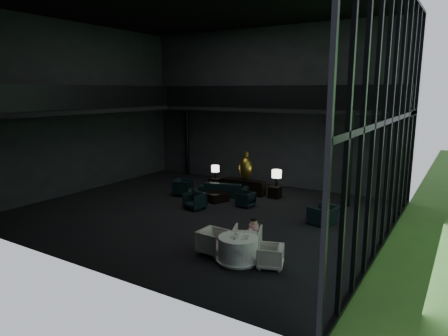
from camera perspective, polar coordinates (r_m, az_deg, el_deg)
The scene contains 35 objects.
floor at distance 16.39m, azimuth -3.23°, elevation -6.29°, with size 14.00×12.00×0.02m, color black.
ceiling at distance 15.96m, azimuth -3.56°, elevation 22.30°, with size 14.00×12.00×0.02m, color black.
wall_back at distance 20.86m, azimuth 6.26°, elevation 8.55°, with size 14.00×0.04×8.00m, color black.
wall_front at distance 11.33m, azimuth -21.25°, elevation 5.87°, with size 14.00×0.04×8.00m, color black.
wall_left at distance 20.52m, azimuth -19.74°, elevation 7.94°, with size 0.04×12.00×8.00m, color black.
curtain_wall at distance 12.98m, azimuth 22.73°, elevation 6.33°, with size 0.20×12.00×8.00m, color black, non-canonical shape.
mezzanine_left at distance 19.75m, azimuth -17.91°, elevation 7.95°, with size 2.00×12.00×0.25m, color black.
mezzanine_back at distance 19.53m, azimuth 7.64°, elevation 8.35°, with size 12.00×2.00×0.25m, color black.
railing_left at distance 18.98m, azimuth -16.03°, elevation 9.77°, with size 0.06×12.00×1.00m, color black.
railing_back at distance 18.61m, azimuth 6.40°, elevation 10.11°, with size 12.00×0.06×1.00m, color black.
column_nw at distance 23.38m, azimuth -5.31°, elevation 3.90°, with size 0.24×0.24×4.00m, color black.
column_ne at distance 17.55m, azimuth 17.48°, elevation 1.08°, with size 0.24×0.24×4.00m, color black.
console at distance 19.16m, azimuth 2.83°, elevation -2.68°, with size 2.15×0.49×0.69m, color black.
bronze_urn at distance 19.15m, azimuth 3.16°, elevation 0.07°, with size 0.70×0.70×1.31m.
side_table_left at distance 19.98m, azimuth -1.18°, elevation -2.26°, with size 0.52×0.52×0.58m, color black.
table_lamp_left at distance 19.78m, azimuth -1.26°, elevation -0.16°, with size 0.39×0.39×0.65m.
side_table_right at distance 18.55m, azimuth 7.28°, elevation -3.44°, with size 0.49×0.49×0.54m, color black.
table_lamp_right at distance 18.50m, azimuth 7.53°, elevation -0.93°, with size 0.45×0.45×0.75m.
sofa at distance 18.73m, azimuth 0.05°, elevation -2.47°, with size 2.58×0.75×1.01m, color black.
lounge_armchair_west at distance 18.93m, azimuth -5.87°, elevation -2.56°, with size 0.87×0.82×0.90m, color black.
lounge_armchair_east at distance 17.07m, azimuth 3.06°, elevation -4.50°, with size 0.61×0.57×0.62m, color #12272C.
lounge_armchair_south at distance 16.71m, azimuth -4.21°, elevation -4.60°, with size 0.74×0.69×0.76m, color black.
window_armchair at distance 15.28m, azimuth 14.12°, elevation -6.15°, with size 1.03×0.67×0.90m, color black.
coffee_table at distance 17.92m, azimuth -1.12°, elevation -4.13°, with size 0.87×0.87×0.39m, color black.
dining_table at distance 11.74m, azimuth 2.03°, elevation -11.74°, with size 1.30×1.30×0.75m.
dining_chair_north at distance 12.40m, azimuth 3.33°, elevation -9.73°, with size 0.93×0.87×0.96m, color #BDB2A2.
dining_chair_east at distance 11.45m, azimuth 6.62°, elevation -12.41°, with size 0.64×0.60×0.66m, color #AAA9A7.
dining_chair_west at distance 12.30m, azimuth -1.62°, elevation -10.24°, with size 0.80×0.75×0.82m, color #B5AD9F.
child at distance 12.31m, azimuth 4.28°, elevation -8.49°, with size 0.30×0.30×0.64m.
plate_a at distance 11.55m, azimuth 1.47°, elevation -9.83°, with size 0.26×0.26×0.02m, color white.
plate_b at distance 11.64m, azimuth 3.20°, elevation -9.69°, with size 0.21×0.21×0.01m, color white.
saucer at distance 11.41m, azimuth 2.79°, elevation -10.13°, with size 0.16×0.16×0.01m, color white.
coffee_cup at distance 11.40m, azimuth 3.29°, elevation -9.94°, with size 0.09×0.09×0.07m, color white.
cereal_bowl at distance 11.75m, azimuth 1.91°, elevation -9.31°, with size 0.16×0.16×0.08m, color white.
cream_pot at distance 11.37m, azimuth 1.51°, elevation -10.04°, with size 0.06×0.06×0.07m, color #99999E.
Camera 1 is at (9.02, -12.79, 4.86)m, focal length 32.00 mm.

